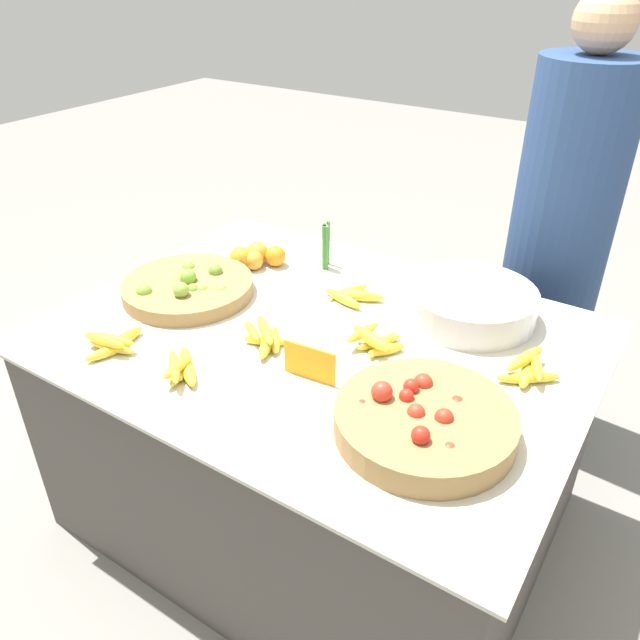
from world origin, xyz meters
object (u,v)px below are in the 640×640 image
Objects in this scene: lime_bowl at (188,287)px; tomato_basket at (424,421)px; metal_bowl at (471,304)px; price_sign at (310,363)px; vendor_person at (555,256)px.

tomato_basket reaches higher than lime_bowl.
lime_bowl is at bearing 168.21° from tomato_basket.
metal_bowl is 2.61× the size of price_sign.
metal_bowl is at bearing 101.00° from tomato_basket.
tomato_basket reaches higher than metal_bowl.
vendor_person reaches higher than price_sign.
tomato_basket is at bearing -89.79° from vendor_person.
tomato_basket is 0.35m from price_sign.
vendor_person reaches higher than metal_bowl.
price_sign is 0.09× the size of vendor_person.
metal_bowl reaches higher than lime_bowl.
metal_bowl is 0.58m from vendor_person.
lime_bowl is 1.08× the size of metal_bowl.
metal_bowl is 0.24× the size of vendor_person.
vendor_person is (0.94, 0.94, -0.02)m from lime_bowl.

